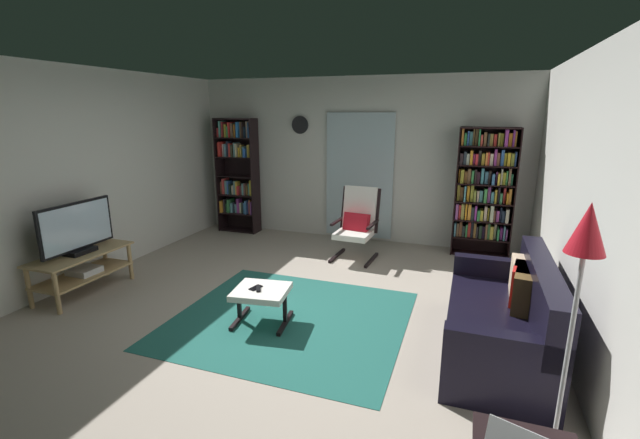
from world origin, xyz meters
The scene contains 17 objects.
ground_plane centered at (0.00, 0.00, 0.00)m, with size 7.02×7.02×0.00m, color #AB9E8F.
wall_back centered at (0.00, 2.90, 1.30)m, with size 5.60×0.06×2.60m, color silver.
wall_left centered at (-2.70, 0.00, 1.30)m, with size 0.06×6.00×2.60m, color silver.
wall_right centered at (2.70, 0.00, 1.30)m, with size 0.06×6.00×2.60m, color silver.
glass_door_panel centered at (0.09, 2.83, 1.05)m, with size 1.10×0.01×2.00m, color silver.
area_rug centered at (0.16, -0.14, 0.00)m, with size 2.31×2.12×0.01m, color #216158.
tv_stand centered at (-2.37, -0.34, 0.32)m, with size 0.50×1.13×0.49m.
television centered at (-2.37, -0.34, 0.77)m, with size 0.20×0.94×0.59m.
bookshelf_near_tv centered at (-2.03, 2.64, 1.04)m, with size 0.70×0.30×1.96m.
bookshelf_near_sofa centered at (1.98, 2.66, 0.98)m, with size 0.80×0.30×1.86m.
leather_sofa centered at (2.17, -0.08, 0.32)m, with size 0.81×1.77×0.85m.
lounge_armchair centered at (0.30, 1.95, 0.53)m, with size 0.59×0.68×1.02m.
ottoman centered at (-0.07, -0.31, 0.30)m, with size 0.58×0.55×0.37m.
tv_remote centered at (-0.09, -0.33, 0.38)m, with size 0.04×0.14×0.02m, color black.
cell_phone centered at (-0.13, -0.32, 0.37)m, with size 0.07×0.14×0.01m, color black.
floor_lamp_by_sofa centered at (2.32, -1.58, 1.32)m, with size 0.22×0.22×1.66m.
wall_clock centered at (-0.92, 2.82, 1.85)m, with size 0.29×0.03×0.29m.
Camera 1 is at (1.78, -3.79, 2.07)m, focal length 23.89 mm.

